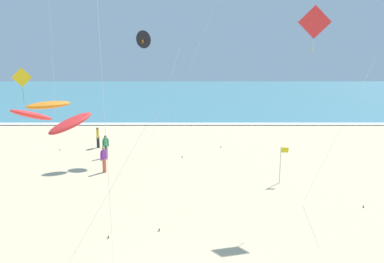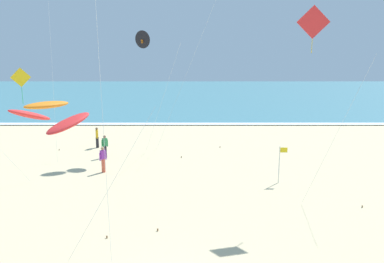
{
  "view_description": "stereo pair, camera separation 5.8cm",
  "coord_description": "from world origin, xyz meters",
  "px_view_note": "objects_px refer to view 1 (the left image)",
  "views": [
    {
      "loc": [
        0.64,
        -9.03,
        7.12
      ],
      "look_at": [
        0.66,
        7.11,
        3.79
      ],
      "focal_mm": 35.51,
      "sensor_mm": 36.0,
      "label": 1
    },
    {
      "loc": [
        0.7,
        -9.03,
        7.12
      ],
      "look_at": [
        0.66,
        7.11,
        3.79
      ],
      "focal_mm": 35.51,
      "sensor_mm": 36.0,
      "label": 2
    }
  ],
  "objects_px": {
    "kite_arc_amber_high": "(49,114)",
    "kite_diamond_scarlet_low": "(315,27)",
    "bystander_green_top": "(105,146)",
    "lifeguard_flag": "(281,161)",
    "kite_delta_charcoal_far": "(143,40)",
    "kite_diamond_golden_distant": "(20,82)",
    "bystander_yellow_top": "(97,137)",
    "bystander_purple_top": "(104,159)"
  },
  "relations": [
    {
      "from": "kite_delta_charcoal_far",
      "to": "lifeguard_flag",
      "type": "height_order",
      "value": "kite_delta_charcoal_far"
    },
    {
      "from": "kite_diamond_scarlet_low",
      "to": "bystander_green_top",
      "type": "xyz_separation_m",
      "value": [
        -11.4,
        8.38,
        -7.43
      ]
    },
    {
      "from": "bystander_purple_top",
      "to": "bystander_green_top",
      "type": "height_order",
      "value": "same"
    },
    {
      "from": "bystander_yellow_top",
      "to": "bystander_green_top",
      "type": "height_order",
      "value": "same"
    },
    {
      "from": "kite_diamond_golden_distant",
      "to": "bystander_green_top",
      "type": "height_order",
      "value": "kite_diamond_golden_distant"
    },
    {
      "from": "kite_arc_amber_high",
      "to": "kite_diamond_golden_distant",
      "type": "bearing_deg",
      "value": 118.21
    },
    {
      "from": "kite_delta_charcoal_far",
      "to": "lifeguard_flag",
      "type": "distance_m",
      "value": 12.53
    },
    {
      "from": "kite_delta_charcoal_far",
      "to": "bystander_green_top",
      "type": "xyz_separation_m",
      "value": [
        -2.68,
        -1.29,
        -7.22
      ]
    },
    {
      "from": "lifeguard_flag",
      "to": "kite_delta_charcoal_far",
      "type": "bearing_deg",
      "value": 141.57
    },
    {
      "from": "bystander_purple_top",
      "to": "lifeguard_flag",
      "type": "relative_size",
      "value": 0.76
    },
    {
      "from": "kite_diamond_scarlet_low",
      "to": "bystander_green_top",
      "type": "distance_m",
      "value": 15.98
    },
    {
      "from": "kite_diamond_scarlet_low",
      "to": "bystander_yellow_top",
      "type": "xyz_separation_m",
      "value": [
        -12.64,
        11.22,
        -7.43
      ]
    },
    {
      "from": "kite_arc_amber_high",
      "to": "kite_diamond_golden_distant",
      "type": "relative_size",
      "value": 0.9
    },
    {
      "from": "kite_delta_charcoal_far",
      "to": "bystander_purple_top",
      "type": "xyz_separation_m",
      "value": [
        -2.04,
        -4.61,
        -7.22
      ]
    },
    {
      "from": "kite_arc_amber_high",
      "to": "kite_diamond_scarlet_low",
      "type": "bearing_deg",
      "value": 32.4
    },
    {
      "from": "kite_delta_charcoal_far",
      "to": "kite_diamond_scarlet_low",
      "type": "height_order",
      "value": "kite_diamond_scarlet_low"
    },
    {
      "from": "kite_diamond_golden_distant",
      "to": "lifeguard_flag",
      "type": "height_order",
      "value": "kite_diamond_golden_distant"
    },
    {
      "from": "kite_diamond_golden_distant",
      "to": "lifeguard_flag",
      "type": "relative_size",
      "value": 3.04
    },
    {
      "from": "kite_diamond_golden_distant",
      "to": "bystander_purple_top",
      "type": "distance_m",
      "value": 6.42
    },
    {
      "from": "kite_delta_charcoal_far",
      "to": "kite_diamond_golden_distant",
      "type": "bearing_deg",
      "value": -131.65
    },
    {
      "from": "kite_delta_charcoal_far",
      "to": "bystander_green_top",
      "type": "bearing_deg",
      "value": -154.37
    },
    {
      "from": "lifeguard_flag",
      "to": "bystander_purple_top",
      "type": "bearing_deg",
      "value": 169.3
    },
    {
      "from": "bystander_yellow_top",
      "to": "kite_arc_amber_high",
      "type": "bearing_deg",
      "value": -80.1
    },
    {
      "from": "bystander_green_top",
      "to": "lifeguard_flag",
      "type": "xyz_separation_m",
      "value": [
        10.94,
        -5.27,
        0.45
      ]
    },
    {
      "from": "kite_delta_charcoal_far",
      "to": "lifeguard_flag",
      "type": "relative_size",
      "value": 4.13
    },
    {
      "from": "bystander_green_top",
      "to": "kite_arc_amber_high",
      "type": "bearing_deg",
      "value": -82.97
    },
    {
      "from": "kite_delta_charcoal_far",
      "to": "kite_diamond_golden_distant",
      "type": "distance_m",
      "value": 9.11
    },
    {
      "from": "kite_arc_amber_high",
      "to": "bystander_yellow_top",
      "type": "bearing_deg",
      "value": 99.9
    },
    {
      "from": "kite_arc_amber_high",
      "to": "bystander_green_top",
      "type": "height_order",
      "value": "kite_arc_amber_high"
    },
    {
      "from": "bystander_yellow_top",
      "to": "kite_delta_charcoal_far",
      "type": "bearing_deg",
      "value": -21.61
    },
    {
      "from": "kite_arc_amber_high",
      "to": "lifeguard_flag",
      "type": "distance_m",
      "value": 13.62
    },
    {
      "from": "lifeguard_flag",
      "to": "kite_diamond_golden_distant",
      "type": "bearing_deg",
      "value": -179.97
    },
    {
      "from": "kite_arc_amber_high",
      "to": "kite_diamond_scarlet_low",
      "type": "relative_size",
      "value": 0.63
    },
    {
      "from": "kite_diamond_scarlet_low",
      "to": "bystander_green_top",
      "type": "bearing_deg",
      "value": 143.67
    },
    {
      "from": "bystander_yellow_top",
      "to": "bystander_green_top",
      "type": "xyz_separation_m",
      "value": [
        1.24,
        -2.84,
        0.0
      ]
    },
    {
      "from": "bystander_yellow_top",
      "to": "lifeguard_flag",
      "type": "bearing_deg",
      "value": -33.65
    },
    {
      "from": "bystander_purple_top",
      "to": "lifeguard_flag",
      "type": "bearing_deg",
      "value": -10.7
    },
    {
      "from": "bystander_green_top",
      "to": "lifeguard_flag",
      "type": "height_order",
      "value": "lifeguard_flag"
    },
    {
      "from": "kite_diamond_golden_distant",
      "to": "bystander_green_top",
      "type": "bearing_deg",
      "value": 59.12
    },
    {
      "from": "kite_delta_charcoal_far",
      "to": "kite_arc_amber_high",
      "type": "height_order",
      "value": "kite_delta_charcoal_far"
    },
    {
      "from": "kite_delta_charcoal_far",
      "to": "kite_diamond_scarlet_low",
      "type": "bearing_deg",
      "value": -47.96
    },
    {
      "from": "bystander_purple_top",
      "to": "bystander_green_top",
      "type": "relative_size",
      "value": 1.0
    }
  ]
}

